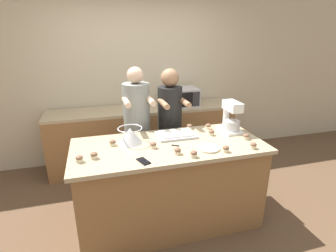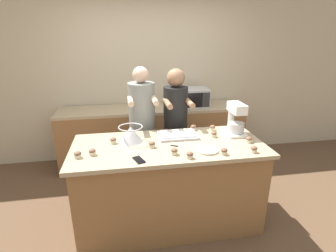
% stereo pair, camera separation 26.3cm
% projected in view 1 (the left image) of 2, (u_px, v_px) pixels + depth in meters
% --- Properties ---
extents(ground_plane, '(16.00, 16.00, 0.00)m').
position_uv_depth(ground_plane, '(169.00, 219.00, 2.96)').
color(ground_plane, brown).
extents(back_wall, '(10.00, 0.06, 2.70)m').
position_uv_depth(back_wall, '(138.00, 76.00, 4.12)').
color(back_wall, beige).
rests_on(back_wall, ground_plane).
extents(island_counter, '(1.94, 0.86, 0.92)m').
position_uv_depth(island_counter, '(169.00, 183.00, 2.80)').
color(island_counter, olive).
rests_on(island_counter, ground_plane).
extents(back_counter, '(2.80, 0.60, 0.92)m').
position_uv_depth(back_counter, '(144.00, 136.00, 4.10)').
color(back_counter, olive).
rests_on(back_counter, ground_plane).
extents(person_left, '(0.34, 0.50, 1.62)m').
position_uv_depth(person_left, '(137.00, 130.00, 3.23)').
color(person_left, '#232328').
rests_on(person_left, ground_plane).
extents(person_right, '(0.32, 0.49, 1.59)m').
position_uv_depth(person_right, '(170.00, 127.00, 3.34)').
color(person_right, '#33384C').
rests_on(person_right, ground_plane).
extents(stand_mixer, '(0.20, 0.30, 0.35)m').
position_uv_depth(stand_mixer, '(231.00, 118.00, 2.94)').
color(stand_mixer, white).
rests_on(stand_mixer, island_counter).
extents(mixing_bowl, '(0.25, 0.25, 0.17)m').
position_uv_depth(mixing_bowl, '(130.00, 135.00, 2.64)').
color(mixing_bowl, '#BCBCC1').
rests_on(mixing_bowl, island_counter).
extents(baking_tray, '(0.42, 0.29, 0.04)m').
position_uv_depth(baking_tray, '(176.00, 134.00, 2.85)').
color(baking_tray, '#BCBCC1').
rests_on(baking_tray, island_counter).
extents(microwave_oven, '(0.51, 0.40, 0.27)m').
position_uv_depth(microwave_oven, '(181.00, 97.00, 4.06)').
color(microwave_oven, '#B7B7BC').
rests_on(microwave_oven, back_counter).
extents(cell_phone, '(0.12, 0.16, 0.01)m').
position_uv_depth(cell_phone, '(143.00, 161.00, 2.29)').
color(cell_phone, black).
rests_on(cell_phone, island_counter).
extents(small_plate, '(0.22, 0.22, 0.02)m').
position_uv_depth(small_plate, '(209.00, 148.00, 2.53)').
color(small_plate, beige).
rests_on(small_plate, island_counter).
extents(knife, '(0.20, 0.12, 0.01)m').
position_uv_depth(knife, '(181.00, 146.00, 2.59)').
color(knife, '#BCBCC1').
rests_on(knife, island_counter).
extents(cupcake_0, '(0.06, 0.06, 0.06)m').
position_uv_depth(cupcake_0, '(226.00, 149.00, 2.46)').
color(cupcake_0, beige).
rests_on(cupcake_0, island_counter).
extents(cupcake_1, '(0.06, 0.06, 0.06)m').
position_uv_depth(cupcake_1, '(211.00, 132.00, 2.87)').
color(cupcake_1, beige).
rests_on(cupcake_1, island_counter).
extents(cupcake_2, '(0.06, 0.06, 0.06)m').
position_uv_depth(cupcake_2, '(94.00, 155.00, 2.33)').
color(cupcake_2, beige).
rests_on(cupcake_2, island_counter).
extents(cupcake_3, '(0.06, 0.06, 0.06)m').
position_uv_depth(cupcake_3, '(153.00, 145.00, 2.55)').
color(cupcake_3, beige).
rests_on(cupcake_3, island_counter).
extents(cupcake_4, '(0.06, 0.06, 0.06)m').
position_uv_depth(cupcake_4, '(208.00, 126.00, 3.06)').
color(cupcake_4, beige).
rests_on(cupcake_4, island_counter).
extents(cupcake_5, '(0.06, 0.06, 0.06)m').
position_uv_depth(cupcake_5, '(253.00, 146.00, 2.54)').
color(cupcake_5, beige).
rests_on(cupcake_5, island_counter).
extents(cupcake_6, '(0.06, 0.06, 0.06)m').
position_uv_depth(cupcake_6, '(194.00, 154.00, 2.36)').
color(cupcake_6, beige).
rests_on(cupcake_6, island_counter).
extents(cupcake_7, '(0.06, 0.06, 0.06)m').
position_uv_depth(cupcake_7, '(113.00, 143.00, 2.60)').
color(cupcake_7, beige).
rests_on(cupcake_7, island_counter).
extents(cupcake_8, '(0.06, 0.06, 0.06)m').
position_uv_depth(cupcake_8, '(178.00, 151.00, 2.42)').
color(cupcake_8, beige).
rests_on(cupcake_8, island_counter).
extents(cupcake_9, '(0.06, 0.06, 0.06)m').
position_uv_depth(cupcake_9, '(79.00, 159.00, 2.27)').
color(cupcake_9, beige).
rests_on(cupcake_9, island_counter).
extents(cupcake_10, '(0.06, 0.06, 0.06)m').
position_uv_depth(cupcake_10, '(246.00, 137.00, 2.76)').
color(cupcake_10, beige).
rests_on(cupcake_10, island_counter).
extents(cupcake_11, '(0.06, 0.06, 0.06)m').
position_uv_depth(cupcake_11, '(190.00, 127.00, 3.05)').
color(cupcake_11, beige).
rests_on(cupcake_11, island_counter).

